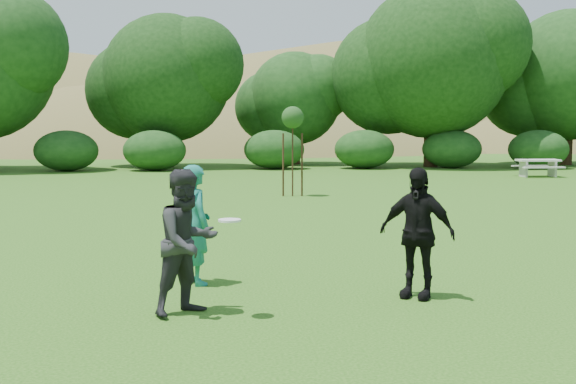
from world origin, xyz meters
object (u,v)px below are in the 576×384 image
at_px(player_black, 417,233).
at_px(sapling, 293,120).
at_px(player_grey, 187,242).
at_px(picnic_table, 538,165).
at_px(player_teal, 196,225).

distance_m(player_black, sapling, 13.60).
bearing_deg(player_grey, picnic_table, 17.99).
distance_m(player_black, picnic_table, 23.61).
distance_m(sapling, picnic_table, 13.70).
bearing_deg(sapling, player_black, -88.70).
bearing_deg(player_teal, player_grey, 155.31).
xyz_separation_m(player_grey, sapling, (2.68, 14.05, 1.54)).
height_order(sapling, picnic_table, sapling).
height_order(player_black, sapling, sapling).
bearing_deg(player_teal, sapling, -34.98).
xyz_separation_m(player_teal, player_grey, (-0.05, -1.64, 0.02)).
relative_size(sapling, picnic_table, 1.58).
xyz_separation_m(player_grey, player_black, (2.98, 0.54, -0.01)).
xyz_separation_m(player_teal, player_black, (2.94, -1.10, 0.01)).
relative_size(player_black, sapling, 0.61).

